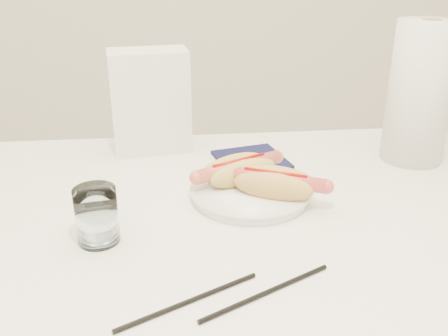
{
  "coord_description": "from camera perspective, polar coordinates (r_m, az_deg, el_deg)",
  "views": [
    {
      "loc": [
        -0.07,
        -0.74,
        1.17
      ],
      "look_at": [
        0.01,
        0.04,
        0.82
      ],
      "focal_mm": 40.13,
      "sensor_mm": 36.0,
      "label": 1
    }
  ],
  "objects": [
    {
      "name": "hotdog_right",
      "position": [
        0.88,
        5.84,
        -1.74
      ],
      "size": [
        0.17,
        0.12,
        0.05
      ],
      "rotation": [
        0.0,
        0.0,
        -0.43
      ],
      "color": "tan",
      "rests_on": "plate"
    },
    {
      "name": "navy_napkin",
      "position": [
        1.06,
        3.1,
        0.97
      ],
      "size": [
        0.16,
        0.16,
        0.01
      ],
      "primitive_type": "cube",
      "rotation": [
        0.0,
        0.0,
        0.23
      ],
      "color": "#101134",
      "rests_on": "table"
    },
    {
      "name": "napkin_box",
      "position": [
        1.1,
        -8.4,
        7.52
      ],
      "size": [
        0.18,
        0.11,
        0.22
      ],
      "primitive_type": "cube",
      "rotation": [
        0.0,
        0.0,
        0.13
      ],
      "color": "silver",
      "rests_on": "table"
    },
    {
      "name": "paper_towel_roll",
      "position": [
        1.1,
        21.46,
        7.96
      ],
      "size": [
        0.13,
        0.13,
        0.29
      ],
      "primitive_type": "cylinder",
      "rotation": [
        0.0,
        0.0,
        0.0
      ],
      "color": "silver",
      "rests_on": "table"
    },
    {
      "name": "water_glass",
      "position": [
        0.79,
        -14.29,
        -5.26
      ],
      "size": [
        0.06,
        0.06,
        0.09
      ],
      "primitive_type": "cylinder",
      "color": "white",
      "rests_on": "table"
    },
    {
      "name": "chopstick_far",
      "position": [
        0.68,
        4.89,
        -13.93
      ],
      "size": [
        0.19,
        0.1,
        0.01
      ],
      "primitive_type": "cylinder",
      "rotation": [
        0.0,
        1.57,
        0.48
      ],
      "color": "black",
      "rests_on": "table"
    },
    {
      "name": "table",
      "position": [
        0.88,
        -0.67,
        -8.85
      ],
      "size": [
        1.2,
        0.8,
        0.75
      ],
      "color": "white",
      "rests_on": "ground"
    },
    {
      "name": "chopstick_near",
      "position": [
        0.66,
        -4.01,
        -14.9
      ],
      "size": [
        0.19,
        0.1,
        0.01
      ],
      "primitive_type": "cylinder",
      "rotation": [
        0.0,
        1.57,
        0.47
      ],
      "color": "black",
      "rests_on": "table"
    },
    {
      "name": "plate",
      "position": [
        0.91,
        3.02,
        -2.9
      ],
      "size": [
        0.27,
        0.27,
        0.02
      ],
      "primitive_type": "cylinder",
      "rotation": [
        0.0,
        0.0,
        -0.33
      ],
      "color": "white",
      "rests_on": "table"
    },
    {
      "name": "hotdog_left",
      "position": [
        0.92,
        1.66,
        -0.28
      ],
      "size": [
        0.17,
        0.12,
        0.05
      ],
      "rotation": [
        0.0,
        0.0,
        0.46
      ],
      "color": "#D0AF53",
      "rests_on": "plate"
    }
  ]
}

